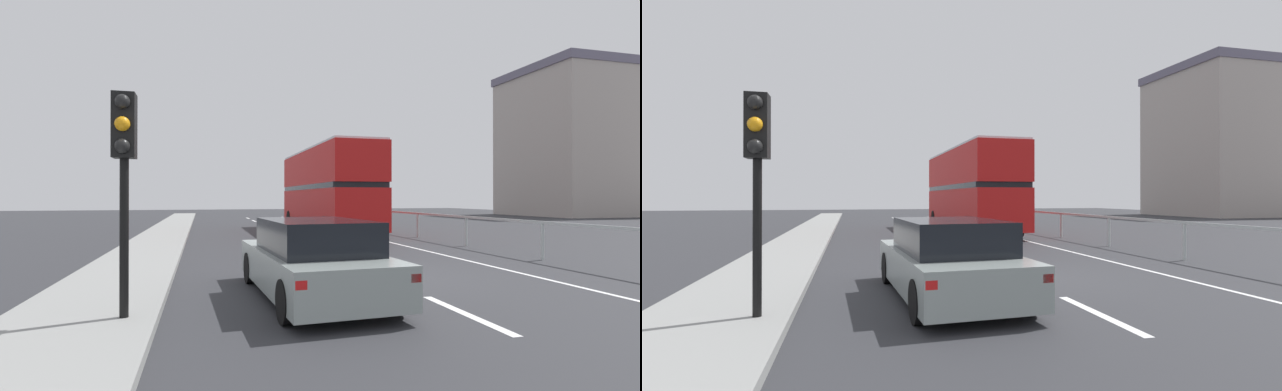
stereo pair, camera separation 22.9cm
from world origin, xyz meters
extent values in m
cube|color=#2E2F33|center=(0.00, 0.00, -0.05)|extent=(75.61, 120.00, 0.10)
cube|color=gray|center=(-5.59, 0.00, 0.07)|extent=(2.13, 80.00, 0.14)
cube|color=silver|center=(0.00, -3.30, 0.00)|extent=(0.16, 2.40, 0.01)
cube|color=silver|center=(0.00, 1.45, 0.00)|extent=(0.16, 2.40, 0.01)
cube|color=silver|center=(0.00, 6.20, 0.00)|extent=(0.16, 2.40, 0.01)
cube|color=silver|center=(0.00, 10.94, 0.00)|extent=(0.16, 2.40, 0.01)
cube|color=silver|center=(0.00, 15.69, 0.00)|extent=(0.16, 2.40, 0.01)
cube|color=silver|center=(0.00, 20.44, 0.00)|extent=(0.16, 2.40, 0.01)
cube|color=silver|center=(0.00, 25.19, 0.00)|extent=(0.16, 2.40, 0.01)
cube|color=silver|center=(0.00, 29.94, 0.00)|extent=(0.16, 2.40, 0.01)
cube|color=silver|center=(3.38, 9.00, 0.00)|extent=(0.12, 46.00, 0.01)
cube|color=#AFB6B4|center=(5.55, 9.00, 1.08)|extent=(0.08, 42.00, 0.08)
cylinder|color=#AFB6B4|center=(5.55, 1.36, 0.54)|extent=(0.10, 0.10, 1.08)
cylinder|color=#AFB6B4|center=(5.55, 5.18, 0.54)|extent=(0.10, 0.10, 1.08)
cylinder|color=#AFB6B4|center=(5.55, 9.00, 0.54)|extent=(0.10, 0.10, 1.08)
cylinder|color=#AFB6B4|center=(5.55, 12.82, 0.54)|extent=(0.10, 0.10, 1.08)
cylinder|color=#AFB6B4|center=(5.55, 16.64, 0.54)|extent=(0.10, 0.10, 1.08)
cylinder|color=#AFB6B4|center=(5.55, 20.45, 0.54)|extent=(0.10, 0.10, 1.08)
cylinder|color=#AFB6B4|center=(5.55, 24.27, 0.54)|extent=(0.10, 0.10, 1.08)
cylinder|color=#AFB6B4|center=(5.55, 28.09, 0.54)|extent=(0.10, 0.10, 1.08)
cube|color=#A39992|center=(35.29, 27.56, 6.95)|extent=(16.69, 10.78, 13.90)
cube|color=#5B5669|center=(35.29, 27.56, 14.30)|extent=(17.02, 10.99, 0.80)
cube|color=red|center=(2.40, 13.12, 1.28)|extent=(2.45, 11.16, 1.86)
cube|color=black|center=(2.40, 13.12, 2.33)|extent=(2.47, 10.72, 0.24)
cube|color=red|center=(2.40, 13.12, 3.31)|extent=(2.45, 11.16, 1.74)
cube|color=silver|center=(2.40, 13.12, 4.23)|extent=(2.40, 10.94, 0.10)
cube|color=black|center=(2.41, 18.68, 1.37)|extent=(2.19, 0.04, 1.30)
cube|color=yellow|center=(2.41, 18.68, 3.75)|extent=(1.46, 0.04, 0.28)
cylinder|color=black|center=(1.29, 17.30, 0.50)|extent=(0.28, 1.00, 1.00)
cylinder|color=black|center=(3.52, 17.30, 0.50)|extent=(0.28, 1.00, 1.00)
cylinder|color=black|center=(1.28, 9.14, 0.50)|extent=(0.28, 1.00, 1.00)
cylinder|color=black|center=(3.51, 9.14, 0.50)|extent=(0.28, 1.00, 1.00)
cube|color=gray|center=(-2.01, -1.53, 0.51)|extent=(2.09, 4.69, 0.66)
cube|color=black|center=(-2.00, -1.76, 1.12)|extent=(1.76, 2.61, 0.56)
cube|color=red|center=(-2.71, -3.83, 0.68)|extent=(0.16, 0.07, 0.12)
cube|color=red|center=(-1.07, -3.75, 0.68)|extent=(0.16, 0.07, 0.12)
cylinder|color=black|center=(-2.94, 0.02, 0.32)|extent=(0.23, 0.65, 0.64)
cylinder|color=black|center=(-1.25, 0.11, 0.32)|extent=(0.23, 0.65, 0.64)
cylinder|color=black|center=(-2.77, -3.17, 0.32)|extent=(0.23, 0.65, 0.64)
cylinder|color=black|center=(-1.08, -3.08, 0.32)|extent=(0.23, 0.65, 0.64)
cylinder|color=black|center=(-4.97, -2.73, 1.69)|extent=(0.12, 0.12, 3.10)
cube|color=black|center=(-4.97, -2.73, 2.79)|extent=(0.30, 0.30, 0.90)
sphere|color=black|center=(-4.97, -2.90, 3.09)|extent=(0.20, 0.20, 0.20)
sphere|color=orange|center=(-4.97, -2.90, 2.79)|extent=(0.20, 0.20, 0.20)
sphere|color=black|center=(-4.97, -2.90, 2.49)|extent=(0.20, 0.20, 0.20)
camera|label=1|loc=(-3.94, -9.39, 1.79)|focal=25.10mm
camera|label=2|loc=(-3.72, -9.45, 1.79)|focal=25.10mm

